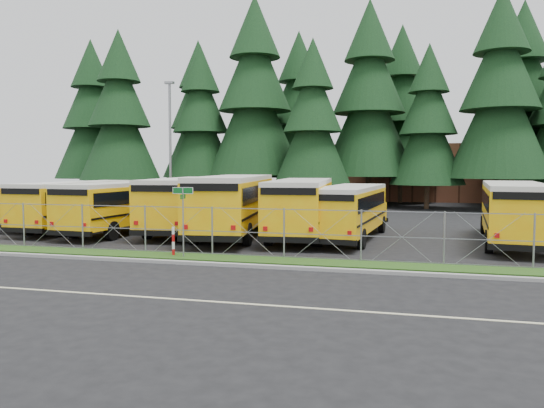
{
  "coord_description": "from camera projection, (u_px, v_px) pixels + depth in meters",
  "views": [
    {
      "loc": [
        6.67,
        -21.12,
        3.6
      ],
      "look_at": [
        0.23,
        4.0,
        1.79
      ],
      "focal_mm": 35.0,
      "sensor_mm": 36.0,
      "label": 1
    }
  ],
  "objects": [
    {
      "name": "bus_east",
      "position": [
        513.0,
        214.0,
        24.63
      ],
      "size": [
        3.65,
        11.15,
        2.87
      ],
      "primitive_type": null,
      "rotation": [
        0.0,
        0.0,
        -0.1
      ],
      "color": "#FFA908",
      "rests_on": "ground"
    },
    {
      "name": "conifer_10",
      "position": [
        199.0,
        121.0,
        56.83
      ],
      "size": [
        7.73,
        7.73,
        17.09
      ],
      "primitive_type": null,
      "color": "black",
      "rests_on": "ground"
    },
    {
      "name": "bus_1",
      "position": [
        82.0,
        206.0,
        30.45
      ],
      "size": [
        2.68,
        10.58,
        2.76
      ],
      "primitive_type": null,
      "rotation": [
        0.0,
        0.0,
        -0.02
      ],
      "color": "#FFA908",
      "rests_on": "ground"
    },
    {
      "name": "conifer_2",
      "position": [
        201.0,
        125.0,
        50.71
      ],
      "size": [
        6.9,
        6.9,
        15.26
      ],
      "primitive_type": null,
      "color": "black",
      "rests_on": "ground"
    },
    {
      "name": "conifer_11",
      "position": [
        299.0,
        117.0,
        53.76
      ],
      "size": [
        7.82,
        7.82,
        17.3
      ],
      "primitive_type": null,
      "color": "black",
      "rests_on": "ground"
    },
    {
      "name": "conifer_7",
      "position": [
        500.0,
        99.0,
        43.05
      ],
      "size": [
        8.22,
        8.22,
        18.19
      ],
      "primitive_type": null,
      "color": "black",
      "rests_on": "ground"
    },
    {
      "name": "bus_2",
      "position": [
        127.0,
        207.0,
        29.16
      ],
      "size": [
        3.11,
        10.73,
        2.78
      ],
      "primitive_type": null,
      "rotation": [
        0.0,
        0.0,
        -0.06
      ],
      "color": "#FFA908",
      "rests_on": "ground"
    },
    {
      "name": "bus_4",
      "position": [
        235.0,
        206.0,
        27.62
      ],
      "size": [
        4.3,
        12.26,
        3.15
      ],
      "primitive_type": null,
      "rotation": [
        0.0,
        0.0,
        0.12
      ],
      "color": "#FFA908",
      "rests_on": "ground"
    },
    {
      "name": "bus_6",
      "position": [
        351.0,
        213.0,
        26.3
      ],
      "size": [
        3.34,
        10.35,
        2.67
      ],
      "primitive_type": null,
      "rotation": [
        0.0,
        0.0,
        -0.09
      ],
      "color": "#FFA908",
      "rests_on": "ground"
    },
    {
      "name": "conifer_5",
      "position": [
        369.0,
        103.0,
        48.26
      ],
      "size": [
        8.49,
        8.49,
        18.77
      ],
      "primitive_type": null,
      "color": "black",
      "rests_on": "ground"
    },
    {
      "name": "grass_verge",
      "position": [
        230.0,
        259.0,
        20.67
      ],
      "size": [
        50.0,
        1.4,
        0.06
      ],
      "primitive_type": "cube",
      "color": "#1E4012",
      "rests_on": "ground"
    },
    {
      "name": "chainlink_fence",
      "position": [
        236.0,
        232.0,
        21.28
      ],
      "size": [
        44.0,
        0.1,
        2.0
      ],
      "primitive_type": null,
      "color": "gray",
      "rests_on": "ground"
    },
    {
      "name": "conifer_4",
      "position": [
        313.0,
        124.0,
        45.33
      ],
      "size": [
        6.59,
        6.59,
        14.58
      ],
      "primitive_type": null,
      "color": "black",
      "rests_on": "ground"
    },
    {
      "name": "conifer_0",
      "position": [
        92.0,
        121.0,
        54.3
      ],
      "size": [
        7.51,
        7.51,
        16.61
      ],
      "primitive_type": null,
      "color": "black",
      "rests_on": "ground"
    },
    {
      "name": "conifer_6",
      "position": [
        428.0,
        127.0,
        45.36
      ],
      "size": [
        6.39,
        6.39,
        14.13
      ],
      "primitive_type": null,
      "color": "black",
      "rests_on": "ground"
    },
    {
      "name": "ground",
      "position": [
        243.0,
        253.0,
        22.32
      ],
      "size": [
        120.0,
        120.0,
        0.0
      ],
      "primitive_type": "plane",
      "color": "black",
      "rests_on": "ground"
    },
    {
      "name": "conifer_12",
      "position": [
        401.0,
        114.0,
        52.89
      ],
      "size": [
        8.01,
        8.01,
        17.71
      ],
      "primitive_type": null,
      "color": "black",
      "rests_on": "ground"
    },
    {
      "name": "road_lane_line",
      "position": [
        156.0,
        298.0,
        14.59
      ],
      "size": [
        50.0,
        0.12,
        0.01
      ],
      "primitive_type": "cube",
      "color": "beige",
      "rests_on": "ground"
    },
    {
      "name": "bus_5",
      "position": [
        302.0,
        208.0,
        27.21
      ],
      "size": [
        3.59,
        11.45,
        2.95
      ],
      "primitive_type": null,
      "rotation": [
        0.0,
        0.0,
        0.08
      ],
      "color": "#FFA908",
      "rests_on": "ground"
    },
    {
      "name": "conifer_3",
      "position": [
        255.0,
        101.0,
        49.34
      ],
      "size": [
        8.8,
        8.8,
        19.47
      ],
      "primitive_type": null,
      "color": "black",
      "rests_on": "ground"
    },
    {
      "name": "striped_bollard",
      "position": [
        173.0,
        242.0,
        21.33
      ],
      "size": [
        0.11,
        0.11,
        1.2
      ],
      "primitive_type": "cylinder",
      "color": "#B20C0C",
      "rests_on": "ground"
    },
    {
      "name": "brick_building",
      "position": [
        402.0,
        172.0,
        59.27
      ],
      "size": [
        22.0,
        10.0,
        6.0
      ],
      "primitive_type": "cube",
      "color": "brown",
      "rests_on": "ground"
    },
    {
      "name": "light_standard",
      "position": [
        170.0,
        142.0,
        40.85
      ],
      "size": [
        0.7,
        0.35,
        10.14
      ],
      "color": "gray",
      "rests_on": "ground"
    },
    {
      "name": "street_sign",
      "position": [
        183.0,
        207.0,
        20.83
      ],
      "size": [
        0.84,
        0.55,
        2.81
      ],
      "color": "gray",
      "rests_on": "ground"
    },
    {
      "name": "conifer_13",
      "position": [
        522.0,
        104.0,
        48.4
      ],
      "size": [
        8.48,
        8.48,
        18.75
      ],
      "primitive_type": null,
      "color": "black",
      "rests_on": "ground"
    },
    {
      "name": "bus_0",
      "position": [
        63.0,
        204.0,
        32.33
      ],
      "size": [
        3.63,
        10.27,
        2.63
      ],
      "primitive_type": null,
      "rotation": [
        0.0,
        0.0,
        -0.13
      ],
      "color": "#FFA908",
      "rests_on": "ground"
    },
    {
      "name": "curb",
      "position": [
        218.0,
        264.0,
        19.32
      ],
      "size": [
        50.0,
        0.25,
        0.12
      ],
      "primitive_type": "cube",
      "color": "gray",
      "rests_on": "ground"
    },
    {
      "name": "bus_3",
      "position": [
        189.0,
        205.0,
        29.5
      ],
      "size": [
        4.04,
        11.65,
        2.99
      ],
      "primitive_type": null,
      "rotation": [
        0.0,
        0.0,
        0.12
      ],
      "color": "#FFA908",
      "rests_on": "ground"
    },
    {
      "name": "conifer_1",
      "position": [
        120.0,
        118.0,
        49.15
      ],
      "size": [
        7.37,
        7.37,
        16.29
      ],
      "primitive_type": null,
      "color": "black",
      "rests_on": "ground"
    }
  ]
}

